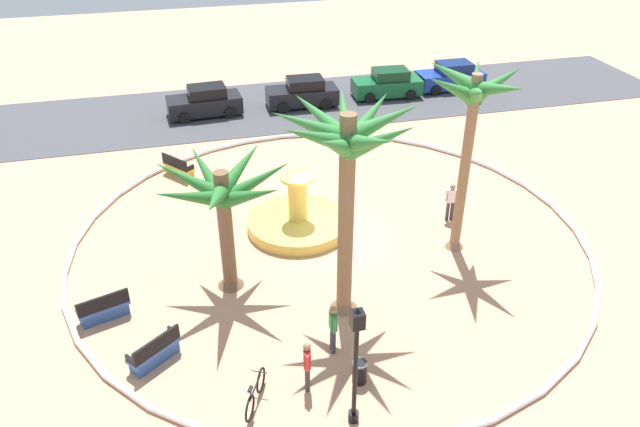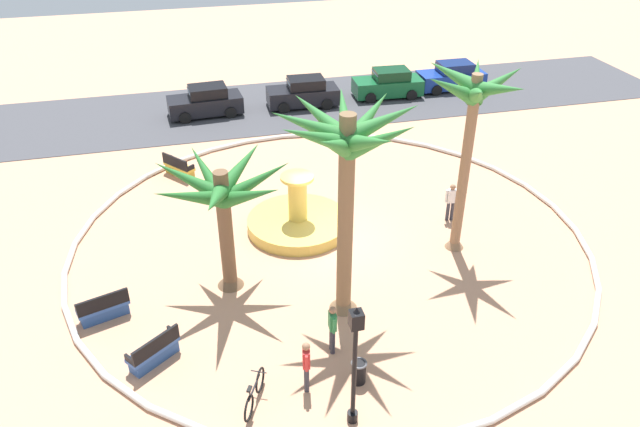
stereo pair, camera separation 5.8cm
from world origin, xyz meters
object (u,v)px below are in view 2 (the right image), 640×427
object	(u,v)px
person_pedestrian_stroll	(332,327)
parked_car_third	(388,84)
person_cyclist_photo	(451,200)
palm_tree_mid_plaza	(347,157)
person_cyclist_helmet	(306,364)
parked_car_second	(303,93)
palm_tree_by_curb	(472,111)
fountain	(298,221)
parked_car_leftmost	(206,102)
palm_tree_near_fountain	(222,198)
trash_bin	(359,371)
bench_east	(179,169)
bench_north	(104,309)
bicycle_red_frame	(254,393)
bench_west	(154,353)
parked_car_rightmost	(451,77)
lamppost	(355,358)

from	to	relation	value
person_pedestrian_stroll	parked_car_third	size ratio (longest dim) A/B	0.41
person_cyclist_photo	palm_tree_mid_plaza	bearing A→B (deg)	-143.44
person_cyclist_helmet	parked_car_second	distance (m)	21.25
palm_tree_by_curb	fountain	bearing A→B (deg)	153.37
parked_car_leftmost	parked_car_second	size ratio (longest dim) A/B	1.01
palm_tree_near_fountain	parked_car_third	xyz separation A→B (m)	(11.27, 15.85, -2.66)
trash_bin	bench_east	bearing A→B (deg)	106.98
bench_north	parked_car_second	size ratio (longest dim) A/B	0.41
bicycle_red_frame	person_cyclist_photo	bearing A→B (deg)	39.53
bench_west	parked_car_third	size ratio (longest dim) A/B	0.39
bench_west	person_cyclist_helmet	size ratio (longest dim) A/B	0.95
palm_tree_near_fountain	palm_tree_by_curb	xyz separation A→B (m)	(8.39, 0.24, 1.99)
parked_car_second	person_pedestrian_stroll	bearing A→B (deg)	-100.22
palm_tree_near_fountain	parked_car_leftmost	size ratio (longest dim) A/B	1.13
bench_north	parked_car_third	world-z (taller)	parked_car_third
palm_tree_mid_plaza	palm_tree_near_fountain	bearing A→B (deg)	148.43
parked_car_third	parked_car_rightmost	xyz separation A→B (m)	(4.18, 0.29, 0.00)
bench_west	person_pedestrian_stroll	world-z (taller)	person_pedestrian_stroll
person_pedestrian_stroll	parked_car_leftmost	world-z (taller)	person_pedestrian_stroll
bench_east	parked_car_second	distance (m)	10.15
fountain	bench_east	world-z (taller)	fountain
palm_tree_near_fountain	person_pedestrian_stroll	bearing A→B (deg)	-57.01
fountain	person_pedestrian_stroll	world-z (taller)	fountain
lamppost	bicycle_red_frame	world-z (taller)	lamppost
trash_bin	parked_car_second	size ratio (longest dim) A/B	0.18
palm_tree_by_curb	parked_car_second	xyz separation A→B (m)	(-2.32, 15.34, -4.65)
palm_tree_by_curb	lamppost	distance (m)	9.59
person_cyclist_helmet	parked_car_third	size ratio (longest dim) A/B	0.41
palm_tree_near_fountain	person_pedestrian_stroll	distance (m)	5.31
parked_car_second	parked_car_rightmost	world-z (taller)	same
palm_tree_mid_plaza	lamppost	size ratio (longest dim) A/B	1.83
lamppost	person_pedestrian_stroll	distance (m)	2.92
person_cyclist_photo	palm_tree_by_curb	bearing A→B (deg)	-108.90
bench_west	parked_car_third	bearing A→B (deg)	53.87
trash_bin	person_cyclist_photo	world-z (taller)	person_cyclist_photo
lamppost	parked_car_leftmost	world-z (taller)	lamppost
bench_west	bicycle_red_frame	world-z (taller)	bench_west
trash_bin	bench_north	bearing A→B (deg)	147.24
palm_tree_mid_plaza	bicycle_red_frame	distance (m)	6.91
bench_east	person_cyclist_photo	bearing A→B (deg)	-32.30
parked_car_third	palm_tree_near_fountain	bearing A→B (deg)	-125.41
palm_tree_by_curb	bicycle_red_frame	distance (m)	11.27
trash_bin	palm_tree_near_fountain	bearing A→B (deg)	119.23
person_pedestrian_stroll	parked_car_third	bearing A→B (deg)	66.21
palm_tree_near_fountain	palm_tree_mid_plaza	xyz separation A→B (m)	(3.40, -2.09, 2.00)
palm_tree_by_curb	bench_west	bearing A→B (deg)	-163.03
bench_east	parked_car_second	size ratio (longest dim) A/B	0.39
bicycle_red_frame	parked_car_third	xyz separation A→B (m)	(11.25, 21.21, 0.40)
person_cyclist_helmet	parked_car_leftmost	distance (m)	20.74
fountain	person_pedestrian_stroll	distance (m)	6.91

